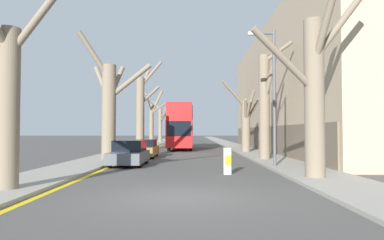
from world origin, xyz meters
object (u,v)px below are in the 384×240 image
at_px(street_tree_left_0, 3,89).
at_px(double_decker_bus, 181,125).
at_px(street_tree_right_0, 315,89).
at_px(street_tree_right_1, 265,103).
at_px(street_tree_left_2, 141,110).
at_px(street_tree_left_3, 152,119).
at_px(lamp_post, 272,90).
at_px(street_tree_left_1, 109,105).
at_px(parked_car_0, 129,153).
at_px(street_tree_right_2, 246,121).
at_px(street_tree_left_4, 161,123).
at_px(traffic_bollard, 228,161).
at_px(parked_car_1, 144,149).

xyz_separation_m(street_tree_left_0, double_decker_bus, (4.42, 25.77, -0.57)).
relative_size(street_tree_right_0, street_tree_right_1, 1.00).
bearing_deg(street_tree_left_2, street_tree_left_0, -91.06).
bearing_deg(street_tree_left_3, lamp_post, -71.34).
relative_size(street_tree_left_1, parked_car_0, 2.02).
xyz_separation_m(street_tree_right_0, parked_car_0, (-8.20, 5.81, -2.85)).
xyz_separation_m(street_tree_right_1, parked_car_0, (-8.13, -2.94, -3.01)).
bearing_deg(street_tree_right_2, street_tree_right_1, -90.00).
distance_m(street_tree_left_3, parked_car_0, 27.22).
bearing_deg(street_tree_left_4, street_tree_left_3, -90.08).
height_order(street_tree_left_4, traffic_bollard, street_tree_left_4).
distance_m(street_tree_left_2, parked_car_1, 10.65).
relative_size(double_decker_bus, parked_car_0, 2.56).
bearing_deg(street_tree_right_1, street_tree_left_1, 179.70).
xyz_separation_m(street_tree_right_1, double_decker_bus, (-5.91, 14.24, -1.07)).
xyz_separation_m(street_tree_left_1, double_decker_bus, (4.08, 14.18, -1.01)).
bearing_deg(parked_car_1, street_tree_right_0, -54.59).
distance_m(street_tree_left_4, street_tree_right_0, 46.12).
xyz_separation_m(parked_car_0, lamp_post, (7.56, -1.51, 3.32)).
xyz_separation_m(street_tree_left_1, parked_car_1, (1.87, 2.74, -2.97)).
bearing_deg(street_tree_right_1, lamp_post, -97.30).
xyz_separation_m(street_tree_left_4, parked_car_0, (2.05, -39.15, -2.71)).
height_order(street_tree_left_1, parked_car_0, street_tree_left_1).
xyz_separation_m(street_tree_left_3, traffic_bollard, (7.10, -30.94, -3.02)).
xyz_separation_m(street_tree_left_1, street_tree_left_4, (-0.18, 36.16, -0.24)).
distance_m(street_tree_left_4, traffic_bollard, 43.78).
distance_m(street_tree_left_4, double_decker_bus, 22.40).
relative_size(street_tree_right_2, double_decker_bus, 0.61).
bearing_deg(street_tree_right_0, street_tree_right_2, 90.27).
height_order(street_tree_left_1, street_tree_right_1, street_tree_left_1).
xyz_separation_m(street_tree_left_0, traffic_bollard, (7.25, 4.63, -2.58)).
bearing_deg(street_tree_right_2, street_tree_left_1, -141.54).
bearing_deg(street_tree_left_4, parked_car_0, -87.01).
bearing_deg(street_tree_left_4, street_tree_left_1, -89.72).
distance_m(street_tree_right_2, lamp_post, 12.50).
xyz_separation_m(street_tree_right_0, traffic_bollard, (-3.17, 1.85, -2.92)).
relative_size(street_tree_left_2, street_tree_left_4, 1.28).
xyz_separation_m(street_tree_left_1, street_tree_left_3, (-0.20, 23.99, 0.00)).
xyz_separation_m(double_decker_bus, traffic_bollard, (2.82, -21.13, -2.01)).
height_order(street_tree_left_1, street_tree_left_2, street_tree_left_2).
height_order(street_tree_left_1, street_tree_left_4, street_tree_left_1).
bearing_deg(double_decker_bus, parked_car_1, -100.95).
distance_m(street_tree_left_0, parked_car_1, 14.71).
height_order(street_tree_left_0, street_tree_left_4, street_tree_left_4).
height_order(lamp_post, traffic_bollard, lamp_post).
bearing_deg(street_tree_left_1, street_tree_right_0, -41.15).
bearing_deg(street_tree_right_0, street_tree_left_0, -165.04).
distance_m(parked_car_0, lamp_post, 8.39).
relative_size(street_tree_right_0, parked_car_0, 1.87).
relative_size(street_tree_left_4, parked_car_0, 1.79).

